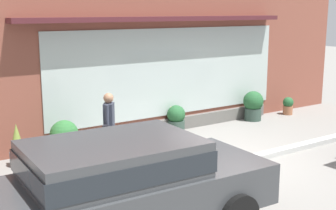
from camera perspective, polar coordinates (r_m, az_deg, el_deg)
ground_plane at (r=10.36m, az=8.33°, el=-6.99°), size 60.00×60.00×0.00m
curb_strip at (r=10.21m, az=9.11°, el=-6.96°), size 14.00×0.24×0.12m
storefront at (r=12.36m, az=-1.41°, el=8.79°), size 14.00×0.81×5.46m
fire_hydrant at (r=9.80m, az=-2.75°, el=-5.30°), size 0.39×0.35×0.85m
pedestrian_with_handbag at (r=9.81m, az=-7.41°, el=-2.44°), size 0.47×0.53×1.60m
parked_car_dark_gray at (r=6.74m, az=-5.76°, el=-9.57°), size 4.48×2.12×1.50m
potted_plant_near_hydrant at (r=14.14m, az=10.62°, el=0.03°), size 0.61×0.61×0.90m
potted_plant_low_front at (r=15.21m, az=14.79°, el=-0.04°), size 0.34×0.34×0.57m
potted_plant_window_center at (r=10.35m, az=-18.35°, el=-4.90°), size 0.35×0.35×0.95m
potted_plant_window_right at (r=12.54m, az=1.02°, el=-1.70°), size 0.50×0.50×0.76m
potted_plant_trailing_edge at (r=10.63m, az=-12.84°, el=-4.01°), size 0.65×0.65×0.88m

